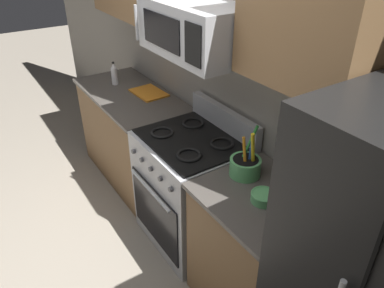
% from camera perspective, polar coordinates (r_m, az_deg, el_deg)
% --- Properties ---
extents(ground_plane, '(16.00, 16.00, 0.00)m').
position_cam_1_polar(ground_plane, '(3.02, -10.78, -18.08)').
color(ground_plane, gray).
extents(wall_back, '(8.00, 0.10, 2.60)m').
position_cam_1_polar(wall_back, '(2.70, 7.02, 10.03)').
color(wall_back, '#9E998E').
rests_on(wall_back, ground).
extents(counter_left, '(1.30, 0.65, 0.91)m').
position_cam_1_polar(counter_left, '(3.67, -9.04, 1.26)').
color(counter_left, olive).
rests_on(counter_left, ground).
extents(range_oven, '(0.76, 0.69, 1.09)m').
position_cam_1_polar(range_oven, '(2.90, -0.09, -6.96)').
color(range_oven, '#B2B5BA').
rests_on(range_oven, ground).
extents(counter_right, '(0.72, 0.65, 0.91)m').
position_cam_1_polar(counter_right, '(2.48, 9.80, -16.10)').
color(counter_right, olive).
rests_on(counter_right, ground).
extents(microwave, '(0.78, 0.44, 0.32)m').
position_cam_1_polar(microwave, '(2.37, 0.49, 17.35)').
color(microwave, '#B2B5BA').
extents(upper_cabinets_right, '(0.71, 0.34, 0.77)m').
position_cam_1_polar(upper_cabinets_right, '(1.86, 18.45, 19.91)').
color(upper_cabinets_right, olive).
extents(utensil_crock, '(0.19, 0.19, 0.34)m').
position_cam_1_polar(utensil_crock, '(2.29, 8.25, -3.35)').
color(utensil_crock, '#59AD66').
rests_on(utensil_crock, counter_right).
extents(cutting_board, '(0.35, 0.26, 0.02)m').
position_cam_1_polar(cutting_board, '(3.44, -6.70, 7.88)').
color(cutting_board, orange).
rests_on(cutting_board, counter_left).
extents(bottle_vinegar, '(0.06, 0.06, 0.22)m').
position_cam_1_polar(bottle_vinegar, '(3.67, -11.93, 10.52)').
color(bottle_vinegar, silver).
rests_on(bottle_vinegar, counter_left).
extents(prep_bowl, '(0.15, 0.15, 0.06)m').
position_cam_1_polar(prep_bowl, '(2.12, 11.01, -8.02)').
color(prep_bowl, '#59AD66').
rests_on(prep_bowl, counter_right).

